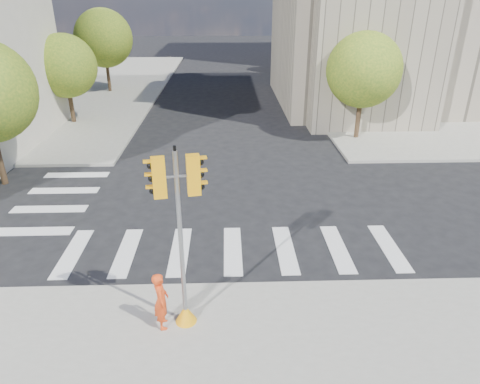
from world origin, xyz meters
name	(u,v)px	position (x,y,z in m)	size (l,w,h in m)	color
ground	(234,222)	(0.00, 0.00, 0.00)	(160.00, 160.00, 0.00)	black
sidewalk_far_right	(439,85)	(20.00, 26.00, 0.07)	(28.00, 40.00, 0.15)	gray
sidewalk_far_left	(12,88)	(-20.00, 26.00, 0.07)	(28.00, 40.00, 0.15)	gray
civic_building	(442,4)	(15.59, 19.12, 7.26)	(26.00, 16.00, 19.39)	gray
tree_lw_mid	(65,66)	(-10.50, 14.00, 3.76)	(4.00, 4.00, 5.77)	#382616
tree_lw_far	(104,38)	(-10.50, 24.00, 4.54)	(4.80, 4.80, 6.95)	#382616
tree_re_near	(364,70)	(7.50, 10.00, 4.05)	(4.20, 4.20, 6.16)	#382616
tree_re_mid	(321,42)	(7.50, 22.00, 4.35)	(4.60, 4.60, 6.66)	#382616
tree_re_far	(298,36)	(7.50, 34.00, 3.87)	(4.00, 4.00, 5.88)	#382616
lamp_near	(354,52)	(8.00, 14.00, 4.58)	(0.35, 0.18, 8.11)	black
lamp_far	(313,33)	(8.00, 28.00, 4.58)	(0.35, 0.18, 8.11)	black
traffic_signal	(182,255)	(-1.38, -5.60, 2.21)	(1.08, 0.56, 4.83)	orange
photographer	(161,301)	(-1.96, -5.74, 0.95)	(0.58, 0.38, 1.59)	#E14115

